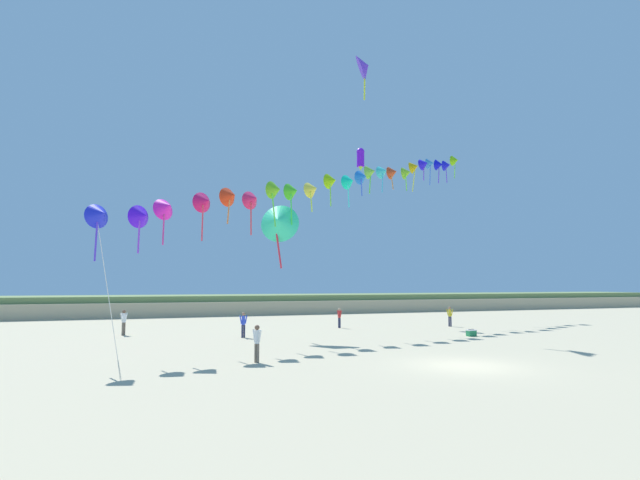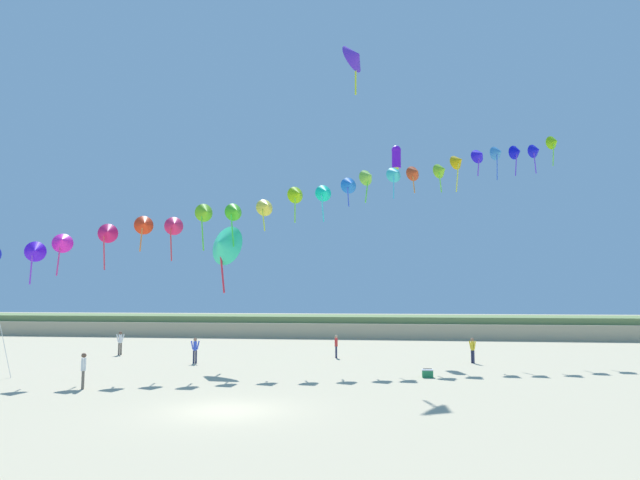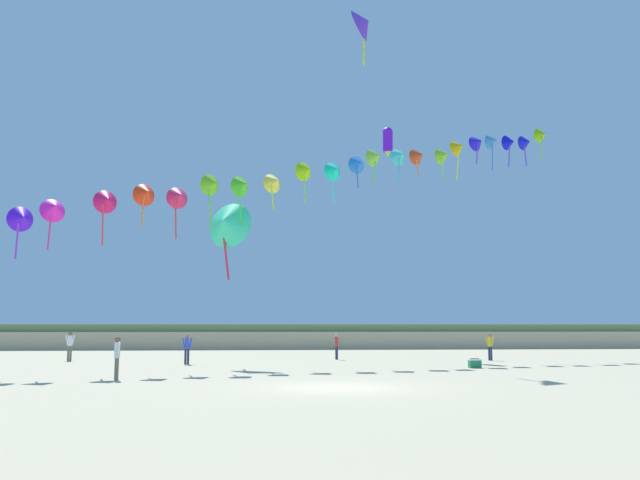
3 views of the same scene
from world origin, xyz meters
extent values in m
plane|color=#C1B28E|center=(0.00, 0.00, 0.00)|extent=(240.00, 240.00, 0.00)
cube|color=tan|center=(0.00, 41.21, 0.75)|extent=(120.00, 10.77, 1.50)
cube|color=#6B844C|center=(0.00, 41.21, 1.71)|extent=(120.00, 9.15, 0.86)
cylinder|color=#282D4C|center=(2.00, 18.64, 0.39)|extent=(0.11, 0.11, 0.79)
cylinder|color=#282D4C|center=(2.04, 18.51, 0.39)|extent=(0.11, 0.11, 0.79)
cylinder|color=red|center=(2.02, 18.58, 1.07)|extent=(0.21, 0.21, 0.56)
cylinder|color=red|center=(1.97, 18.75, 1.11)|extent=(0.13, 0.20, 0.53)
cylinder|color=red|center=(2.06, 18.40, 1.11)|extent=(0.13, 0.20, 0.53)
sphere|color=tan|center=(2.02, 18.58, 1.46)|extent=(0.21, 0.21, 0.21)
cylinder|color=#726656|center=(-13.63, 18.47, 0.43)|extent=(0.12, 0.12, 0.85)
cylinder|color=#726656|center=(-13.74, 18.37, 0.43)|extent=(0.12, 0.12, 0.85)
cylinder|color=white|center=(-13.68, 18.42, 1.16)|extent=(0.22, 0.22, 0.60)
cylinder|color=white|center=(-13.54, 18.55, 1.20)|extent=(0.21, 0.20, 0.57)
cylinder|color=white|center=(-13.83, 18.29, 1.20)|extent=(0.21, 0.20, 0.57)
sphere|color=brown|center=(-13.68, 18.42, 1.58)|extent=(0.23, 0.23, 0.23)
cylinder|color=#282D4C|center=(-6.39, 14.18, 0.40)|extent=(0.12, 0.12, 0.81)
cylinder|color=#282D4C|center=(-6.53, 14.14, 0.40)|extent=(0.12, 0.12, 0.81)
cylinder|color=blue|center=(-6.46, 14.16, 1.10)|extent=(0.21, 0.21, 0.57)
cylinder|color=blue|center=(-6.28, 14.21, 1.14)|extent=(0.21, 0.13, 0.54)
cylinder|color=blue|center=(-6.64, 14.11, 1.14)|extent=(0.21, 0.13, 0.54)
sphere|color=#9E7051|center=(-6.46, 14.16, 1.50)|extent=(0.22, 0.22, 0.22)
cylinder|color=#282D4C|center=(10.87, 16.78, 0.40)|extent=(0.12, 0.12, 0.80)
cylinder|color=#282D4C|center=(10.97, 16.67, 0.40)|extent=(0.12, 0.12, 0.80)
cylinder|color=yellow|center=(10.92, 16.73, 1.09)|extent=(0.21, 0.21, 0.57)
cylinder|color=yellow|center=(10.80, 16.86, 1.13)|extent=(0.19, 0.20, 0.54)
cylinder|color=yellow|center=(11.04, 16.59, 1.13)|extent=(0.19, 0.20, 0.54)
sphere|color=#9E7051|center=(10.92, 16.73, 1.49)|extent=(0.22, 0.22, 0.22)
cylinder|color=#726656|center=(-8.00, 3.93, 0.41)|extent=(0.12, 0.12, 0.82)
cylinder|color=#726656|center=(-7.94, 3.80, 0.41)|extent=(0.12, 0.12, 0.82)
cylinder|color=white|center=(-7.97, 3.86, 1.11)|extent=(0.22, 0.22, 0.58)
cylinder|color=white|center=(-8.05, 4.03, 1.15)|extent=(0.16, 0.21, 0.55)
cylinder|color=white|center=(-7.89, 3.70, 1.15)|extent=(0.16, 0.21, 0.55)
sphere|color=brown|center=(-7.97, 3.86, 1.51)|extent=(0.22, 0.22, 0.22)
cone|color=#1B26DA|center=(-14.56, 5.76, 6.43)|extent=(1.38, 1.29, 1.18)
cylinder|color=#5939E5|center=(-14.68, 5.68, 5.29)|extent=(0.11, 0.29, 1.83)
cone|color=#4811F0|center=(-12.82, 6.99, 6.61)|extent=(1.30, 1.18, 1.10)
cylinder|color=#8C39E5|center=(-12.95, 6.91, 5.61)|extent=(0.11, 0.14, 1.56)
cone|color=#ED1FBC|center=(-11.70, 7.64, 7.18)|extent=(1.41, 1.34, 1.22)
cylinder|color=#E53993|center=(-11.82, 7.56, 6.13)|extent=(0.11, 0.24, 1.65)
cone|color=#D7155D|center=(-9.70, 8.77, 7.76)|extent=(1.32, 1.16, 1.13)
cylinder|color=#E5394F|center=(-9.83, 8.69, 6.60)|extent=(0.09, 0.29, 1.88)
cone|color=red|center=(-8.13, 9.98, 8.36)|extent=(1.34, 1.22, 1.15)
cylinder|color=orange|center=(-8.26, 9.90, 7.44)|extent=(0.18, 0.09, 1.38)
cone|color=#E4235C|center=(-6.67, 10.81, 8.39)|extent=(1.34, 1.19, 1.16)
cylinder|color=#E53943|center=(-6.80, 10.73, 7.21)|extent=(0.14, 0.21, 1.92)
cone|color=#66C31E|center=(-5.08, 11.67, 9.23)|extent=(1.32, 1.24, 1.12)
cylinder|color=#5BE539|center=(-5.21, 11.59, 7.96)|extent=(0.28, 0.17, 2.11)
cone|color=#43C822|center=(-3.60, 12.85, 9.43)|extent=(1.33, 1.25, 1.13)
cylinder|color=#39E540|center=(-3.72, 12.77, 8.22)|extent=(0.21, 0.28, 1.99)
cone|color=yellow|center=(-1.88, 13.83, 9.86)|extent=(1.38, 1.29, 1.18)
cylinder|color=#CBE539|center=(-2.01, 13.75, 8.96)|extent=(0.23, 0.17, 1.37)
cone|color=#89CF0D|center=(-0.07, 14.87, 10.78)|extent=(1.31, 1.21, 1.11)
cylinder|color=#7EE539|center=(-0.20, 14.79, 9.73)|extent=(0.09, 0.16, 1.65)
cone|color=#0DE0B1|center=(1.63, 15.57, 10.99)|extent=(1.31, 1.13, 1.13)
cylinder|color=#39E2E5|center=(1.50, 15.49, 9.90)|extent=(0.21, 0.18, 1.75)
cone|color=blue|center=(3.20, 16.65, 11.67)|extent=(1.30, 1.11, 1.11)
cylinder|color=blue|center=(3.07, 16.57, 10.80)|extent=(0.16, 0.14, 1.29)
cone|color=#79CA39|center=(4.39, 17.60, 12.38)|extent=(1.36, 1.33, 1.16)
cylinder|color=#5CE539|center=(4.26, 17.52, 11.35)|extent=(0.26, 0.24, 1.61)
cone|color=#36C6CA|center=(6.20, 18.95, 12.83)|extent=(1.34, 1.20, 1.18)
cylinder|color=#39B7E5|center=(6.08, 18.88, 11.82)|extent=(0.11, 0.21, 1.58)
cone|color=#C23E1B|center=(7.61, 19.86, 13.07)|extent=(1.36, 1.27, 1.16)
cylinder|color=orange|center=(7.49, 19.78, 12.19)|extent=(0.20, 0.19, 1.32)
cone|color=#78C524|center=(9.56, 20.85, 13.40)|extent=(1.36, 1.33, 1.16)
cylinder|color=#69E539|center=(9.43, 20.77, 12.45)|extent=(0.22, 0.18, 1.45)
cone|color=gold|center=(10.86, 21.69, 14.22)|extent=(1.41, 1.39, 1.21)
cylinder|color=yellow|center=(10.73, 21.61, 12.94)|extent=(0.26, 0.31, 2.11)
cone|color=#2316E9|center=(12.53, 22.62, 14.86)|extent=(1.38, 1.29, 1.20)
cylinder|color=#6C39E5|center=(12.40, 22.54, 13.93)|extent=(0.22, 0.21, 1.43)
cone|color=#3482C9|center=(14.12, 24.02, 15.35)|extent=(1.32, 1.25, 1.12)
cylinder|color=blue|center=(13.99, 23.94, 14.15)|extent=(0.11, 0.19, 1.97)
cone|color=#0B10D4|center=(15.71, 24.88, 15.57)|extent=(1.33, 1.24, 1.13)
cylinder|color=#5E39E5|center=(15.58, 24.80, 14.48)|extent=(0.23, 0.14, 1.73)
cone|color=#1318D8|center=(17.41, 26.00, 15.91)|extent=(1.31, 1.20, 1.11)
cylinder|color=#5E39E5|center=(17.28, 25.93, 14.85)|extent=(0.21, 0.12, 1.68)
cone|color=#76C60F|center=(19.05, 26.82, 16.77)|extent=(1.32, 1.16, 1.12)
cylinder|color=#71E539|center=(18.92, 26.74, 15.65)|extent=(0.19, 0.10, 1.80)
cylinder|color=silver|center=(-14.17, 6.26, 3.08)|extent=(1.05, 1.02, 6.17)
cone|color=#35E7A5|center=(-4.45, 13.16, 7.45)|extent=(2.86, 2.35, 2.64)
cone|color=#E52D40|center=(-4.45, 13.16, 7.47)|extent=(1.60, 1.34, 1.47)
cylinder|color=#E52D40|center=(-4.45, 13.16, 5.74)|extent=(0.46, 0.28, 2.66)
cylinder|color=#6414DC|center=(6.27, 23.58, 15.02)|extent=(0.86, 0.85, 1.50)
sphere|color=#6414DC|center=(6.27, 23.58, 15.70)|extent=(0.74, 0.74, 0.74)
cone|color=#9BE52D|center=(6.27, 23.58, 14.20)|extent=(0.76, 0.76, 0.56)
sphere|color=black|center=(6.27, 23.58, 15.91)|extent=(0.16, 0.16, 0.16)
cone|color=#602DD2|center=(3.59, 16.98, 20.69)|extent=(2.17, 2.48, 2.19)
cone|color=#C9E52D|center=(3.59, 16.98, 20.71)|extent=(1.23, 1.38, 1.22)
cylinder|color=#C9E52D|center=(3.59, 16.98, 19.18)|extent=(0.14, 0.21, 2.39)
cube|color=#23844C|center=(7.78, 9.86, 0.18)|extent=(0.56, 0.40, 0.36)
cube|color=silver|center=(7.78, 9.86, 0.39)|extent=(0.58, 0.41, 0.06)
cylinder|color=black|center=(7.78, 9.86, 0.45)|extent=(0.45, 0.03, 0.03)
camera|label=1|loc=(-13.03, -17.78, 3.40)|focal=28.00mm
camera|label=2|loc=(6.42, -20.85, 4.20)|focal=32.00mm
camera|label=3|loc=(-2.53, -22.62, 2.03)|focal=38.00mm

